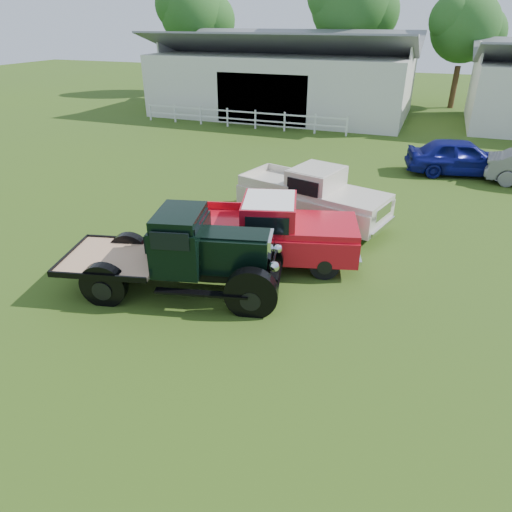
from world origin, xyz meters
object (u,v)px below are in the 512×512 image
at_px(vintage_flatbed, 178,252).
at_px(red_pickup, 265,231).
at_px(misc_car_blue, 461,157).
at_px(white_pickup, 313,196).

xyz_separation_m(vintage_flatbed, red_pickup, (1.56, 2.34, -0.13)).
distance_m(vintage_flatbed, misc_car_blue, 15.36).
relative_size(white_pickup, misc_car_blue, 1.12).
relative_size(vintage_flatbed, misc_car_blue, 1.19).
height_order(red_pickup, white_pickup, red_pickup).
bearing_deg(red_pickup, vintage_flatbed, -139.21).
bearing_deg(vintage_flatbed, white_pickup, 55.81).
height_order(vintage_flatbed, red_pickup, vintage_flatbed).
bearing_deg(misc_car_blue, vintage_flatbed, 140.51).
xyz_separation_m(red_pickup, misc_car_blue, (5.52, 11.29, -0.18)).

